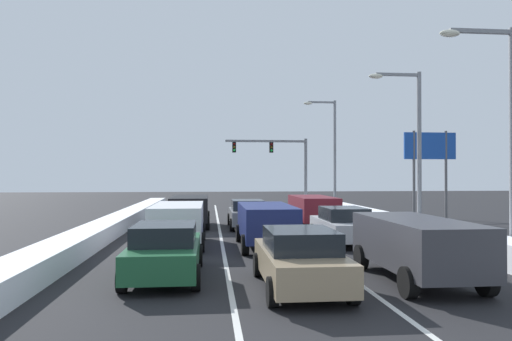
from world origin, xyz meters
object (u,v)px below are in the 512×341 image
(suv_charcoal_right_lane_nearest, at_px, (416,243))
(sedan_gray_center_lane_third, at_px, (247,214))
(suv_white_left_lane_second, at_px, (178,221))
(street_lamp_right_far, at_px, (331,145))
(suv_navy_center_lane_second, at_px, (266,222))
(sedan_green_left_lane_nearest, at_px, (165,251))
(suv_maroon_right_lane_third, at_px, (313,208))
(suv_black_left_lane_third, at_px, (190,208))
(sedan_tan_center_lane_nearest, at_px, (300,259))
(roadside_sign_right, at_px, (430,156))
(sedan_silver_right_lane_second, at_px, (343,225))
(street_lamp_right_near, at_px, (502,120))
(traffic_light_gantry, at_px, (281,157))
(street_lamp_right_mid, at_px, (412,136))

(suv_charcoal_right_lane_nearest, distance_m, sedan_gray_center_lane_third, 13.61)
(suv_white_left_lane_second, distance_m, street_lamp_right_far, 21.46)
(suv_navy_center_lane_second, distance_m, sedan_green_left_lane_nearest, 6.24)
(suv_maroon_right_lane_third, height_order, suv_black_left_lane_third, same)
(sedan_tan_center_lane_nearest, xyz_separation_m, roadside_sign_right, (10.89, 15.39, 3.25))
(suv_white_left_lane_second, xyz_separation_m, suv_black_left_lane_third, (0.19, 6.91, 0.00))
(roadside_sign_right, bearing_deg, suv_maroon_right_lane_third, -168.72)
(sedan_silver_right_lane_second, height_order, sedan_gray_center_lane_third, same)
(street_lamp_right_near, height_order, street_lamp_right_far, street_lamp_right_far)
(suv_charcoal_right_lane_nearest, height_order, sedan_silver_right_lane_second, suv_charcoal_right_lane_nearest)
(traffic_light_gantry, relative_size, roadside_sign_right, 1.37)
(suv_maroon_right_lane_third, relative_size, suv_white_left_lane_second, 1.00)
(sedan_silver_right_lane_second, xyz_separation_m, suv_white_left_lane_second, (-6.81, -0.02, 0.25))
(suv_charcoal_right_lane_nearest, bearing_deg, street_lamp_right_mid, 66.47)
(suv_charcoal_right_lane_nearest, bearing_deg, sedan_tan_center_lane_nearest, -170.04)
(sedan_green_left_lane_nearest, height_order, street_lamp_right_mid, street_lamp_right_mid)
(suv_charcoal_right_lane_nearest, relative_size, traffic_light_gantry, 0.65)
(sedan_gray_center_lane_third, bearing_deg, suv_black_left_lane_third, 166.49)
(traffic_light_gantry, distance_m, roadside_sign_right, 17.03)
(sedan_gray_center_lane_third, bearing_deg, roadside_sign_right, 8.48)
(suv_maroon_right_lane_third, height_order, street_lamp_right_near, street_lamp_right_near)
(suv_maroon_right_lane_third, bearing_deg, street_lamp_right_mid, -37.19)
(suv_charcoal_right_lane_nearest, relative_size, suv_maroon_right_lane_third, 1.00)
(sedan_silver_right_lane_second, height_order, roadside_sign_right, roadside_sign_right)
(suv_navy_center_lane_second, bearing_deg, street_lamp_right_near, -25.17)
(sedan_green_left_lane_nearest, bearing_deg, sedan_silver_right_lane_second, 41.58)
(sedan_tan_center_lane_nearest, bearing_deg, roadside_sign_right, 54.70)
(suv_maroon_right_lane_third, relative_size, sedan_green_left_lane_nearest, 1.09)
(sedan_silver_right_lane_second, height_order, street_lamp_right_far, street_lamp_right_far)
(suv_white_left_lane_second, bearing_deg, suv_charcoal_right_lane_nearest, -45.83)
(sedan_tan_center_lane_nearest, xyz_separation_m, traffic_light_gantry, (4.24, 31.06, 3.73))
(suv_navy_center_lane_second, height_order, street_lamp_right_far, street_lamp_right_far)
(suv_charcoal_right_lane_nearest, relative_size, sedan_tan_center_lane_nearest, 1.09)
(street_lamp_right_mid, bearing_deg, sedan_tan_center_lane_nearest, -125.74)
(sedan_green_left_lane_nearest, height_order, suv_black_left_lane_third, suv_black_left_lane_third)
(street_lamp_right_far, bearing_deg, traffic_light_gantry, 120.20)
(suv_black_left_lane_third, bearing_deg, roadside_sign_right, 3.67)
(sedan_tan_center_lane_nearest, xyz_separation_m, street_lamp_right_mid, (7.68, 10.67, 4.01))
(suv_black_left_lane_third, height_order, street_lamp_right_near, street_lamp_right_near)
(suv_navy_center_lane_second, bearing_deg, roadside_sign_right, 38.18)
(street_lamp_right_far, bearing_deg, suv_navy_center_lane_second, -111.86)
(sedan_gray_center_lane_third, xyz_separation_m, street_lamp_right_far, (7.69, 11.78, 4.49))
(sedan_silver_right_lane_second, distance_m, roadside_sign_right, 11.36)
(sedan_gray_center_lane_third, xyz_separation_m, traffic_light_gantry, (4.46, 17.33, 3.73))
(sedan_tan_center_lane_nearest, height_order, traffic_light_gantry, traffic_light_gantry)
(street_lamp_right_mid, bearing_deg, suv_navy_center_lane_second, -153.32)
(suv_maroon_right_lane_third, relative_size, suv_black_left_lane_third, 1.00)
(street_lamp_right_near, bearing_deg, street_lamp_right_far, 90.10)
(sedan_silver_right_lane_second, distance_m, suv_white_left_lane_second, 6.81)
(suv_maroon_right_lane_third, relative_size, roadside_sign_right, 0.89)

